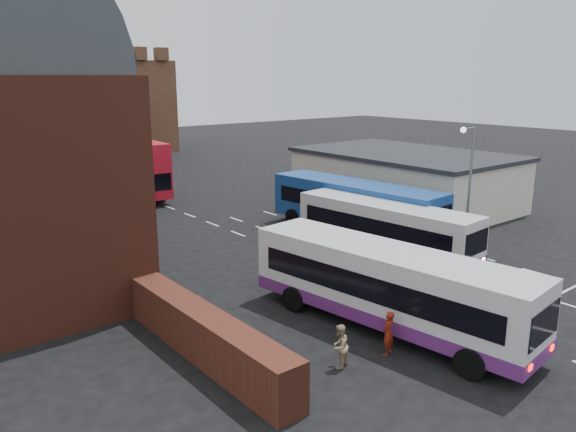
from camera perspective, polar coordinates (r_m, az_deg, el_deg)
ground at (r=26.13m, az=14.03°, el=-8.85°), size 180.00×180.00×0.00m
forecourt_wall at (r=20.82m, az=-8.32°, el=-11.96°), size 1.20×10.00×1.80m
cream_building at (r=45.28m, az=11.74°, el=3.77°), size 10.40×16.40×4.25m
brick_terrace at (r=61.93m, az=-26.37°, el=8.43°), size 22.00×10.00×11.00m
castle_keep at (r=84.32m, az=-21.48°, el=10.35°), size 22.00×22.00×12.00m
bus_white_outbound at (r=22.91m, az=10.10°, el=-6.66°), size 4.27×12.41×3.32m
bus_white_inbound at (r=32.28m, az=9.86°, el=-0.89°), size 3.60×11.26×3.02m
bus_blue at (r=36.45m, az=6.86°, el=1.25°), size 3.95×12.51×3.36m
bus_red_double at (r=50.00m, az=-16.02°, el=4.98°), size 3.55×12.34×4.89m
street_lamp at (r=33.72m, az=17.84°, el=3.81°), size 1.48×0.37×7.28m
pedestrian_red at (r=21.27m, az=10.13°, el=-11.63°), size 0.70×0.57×1.68m
pedestrian_beige at (r=20.20m, az=5.28°, el=-13.05°), size 0.93×0.82×1.59m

